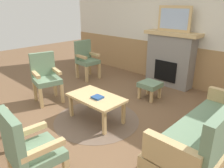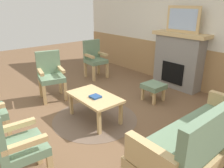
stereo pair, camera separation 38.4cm
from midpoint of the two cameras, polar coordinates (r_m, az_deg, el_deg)
The scene contains 12 objects.
ground_plane at distance 3.87m, azimuth -6.53°, elevation -9.03°, with size 14.00×14.00×0.00m, color brown.
wall_back at distance 5.41m, azimuth 15.07°, elevation 13.70°, with size 7.20×0.14×2.70m.
fireplace at distance 5.32m, azimuth 13.07°, elevation 6.52°, with size 1.30×0.44×1.28m.
framed_picture at distance 5.18m, azimuth 13.91°, elevation 16.29°, with size 0.80×0.04×0.56m.
couch at distance 2.91m, azimuth 20.52°, elevation -12.10°, with size 0.70×1.80×0.98m.
coffee_table at distance 3.66m, azimuth -7.21°, elevation -4.10°, with size 0.96×0.56×0.44m.
round_rug at distance 3.83m, azimuth -6.95°, elevation -9.29°, with size 1.47×1.47×0.01m, color brown.
book_on_table at distance 3.56m, azimuth -6.93°, elevation -3.55°, with size 0.17×0.16×0.03m, color navy.
footstool at distance 4.53m, azimuth 7.59°, elevation -0.49°, with size 0.40×0.40×0.36m.
armchair_near_fireplace at distance 4.58m, azimuth -19.39°, elevation 2.10°, with size 0.58×0.58×0.98m.
armchair_by_window_left at distance 5.78m, azimuth -8.74°, elevation 6.78°, with size 0.50×0.50×0.98m.
armchair_front_center at distance 2.47m, azimuth -25.51°, elevation -15.43°, with size 0.52×0.52×0.98m.
Camera 1 is at (2.49, -2.24, 1.92)m, focal length 34.80 mm.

